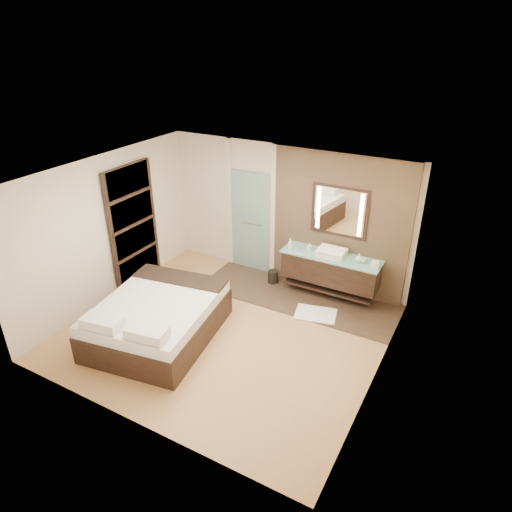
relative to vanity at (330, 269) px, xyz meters
The scene contains 15 objects.
floor 2.29m from the vanity, 119.83° to the right, with size 5.00×5.00×0.00m, color #A78146.
tile_strip 0.83m from the vanity, 147.54° to the right, with size 3.80×1.30×0.01m, color #33231C.
stone_wall 0.82m from the vanity, 90.00° to the left, with size 2.60×0.08×2.70m, color #A77F5F.
vanity is the anchor object (origin of this frame).
mirror_unit 1.10m from the vanity, 90.00° to the left, with size 1.06×0.04×0.96m.
frosted_door 1.95m from the vanity, behind, with size 1.10×0.12×2.70m.
shoji_partition 3.82m from the vanity, 159.50° to the right, with size 0.06×1.20×2.40m.
bed 3.26m from the vanity, 128.39° to the right, with size 2.04×2.40×0.83m.
bath_mat 0.92m from the vanity, 87.29° to the right, with size 0.72×0.50×0.02m, color white.
waste_bin 1.24m from the vanity, behind, with size 0.21×0.21×0.26m, color black.
tissue_box 0.89m from the vanity, ahead, with size 0.12×0.12×0.10m, color white.
soap_bottle_a 0.88m from the vanity, behind, with size 0.08×0.08×0.22m, color silver.
soap_bottle_b 0.57m from the vanity, behind, with size 0.07×0.07×0.15m, color #B2B2B2.
soap_bottle_c 0.63m from the vanity, ahead, with size 0.13×0.13×0.16m, color silver.
cup 0.67m from the vanity, ahead, with size 0.11×0.11×0.09m, color white.
Camera 1 is at (3.46, -5.29, 4.65)m, focal length 32.00 mm.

